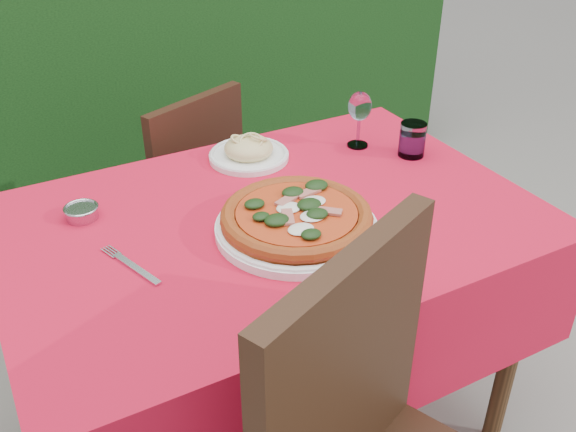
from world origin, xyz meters
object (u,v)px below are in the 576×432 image
chair_far (183,192)px  steel_ramekin (82,213)px  water_glass (412,141)px  fork (137,269)px  wine_glass (360,109)px  pizza_plate (297,220)px  pasta_plate (249,151)px

chair_far → steel_ramekin: size_ratio=11.10×
water_glass → fork: size_ratio=0.46×
chair_far → wine_glass: (0.39, -0.45, 0.38)m
chair_far → pizza_plate: bearing=69.4°
pizza_plate → steel_ramekin: 0.51m
chair_far → fork: size_ratio=4.04×
pasta_plate → fork: (-0.43, -0.36, -0.02)m
chair_far → pasta_plate: bearing=80.5°
water_glass → steel_ramekin: size_ratio=1.27×
chair_far → fork: 0.85m
fork → steel_ramekin: steel_ramekin is taller
water_glass → steel_ramekin: (-0.89, 0.10, -0.03)m
steel_ramekin → fork: bearing=-79.1°
chair_far → fork: chair_far is taller
chair_far → water_glass: 0.81m
pizza_plate → steel_ramekin: bearing=144.7°
wine_glass → fork: wine_glass is taller
pasta_plate → wine_glass: (0.31, -0.08, 0.09)m
chair_far → pasta_plate: (0.08, -0.37, 0.29)m
pasta_plate → steel_ramekin: 0.49m
chair_far → pizza_plate: 0.82m
pizza_plate → chair_far: bearing=91.2°
pasta_plate → wine_glass: bearing=-13.6°
steel_ramekin → water_glass: bearing=-6.6°
pizza_plate → wine_glass: bearing=39.7°
pasta_plate → water_glass: (0.41, -0.20, 0.02)m
chair_far → steel_ramekin: chair_far is taller
fork → chair_far: bearing=45.9°
pizza_plate → steel_ramekin: pizza_plate is taller
water_glass → pasta_plate: bearing=154.4°
chair_far → wine_glass: 0.71m
pizza_plate → pasta_plate: (0.07, 0.39, -0.01)m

